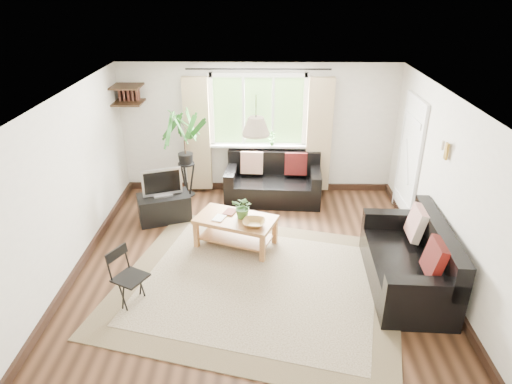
{
  "coord_description": "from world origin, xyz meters",
  "views": [
    {
      "loc": [
        0.1,
        -5.26,
        3.76
      ],
      "look_at": [
        0.0,
        0.4,
        1.05
      ],
      "focal_mm": 32.0,
      "sensor_mm": 36.0,
      "label": 1
    }
  ],
  "objects_px": {
    "tv_stand": "(164,208)",
    "palm_stand": "(186,160)",
    "sofa_right": "(407,257)",
    "coffee_table": "(236,232)",
    "sofa_back": "(273,180)",
    "folding_chair": "(131,279)"
  },
  "relations": [
    {
      "from": "tv_stand",
      "to": "palm_stand",
      "type": "bearing_deg",
      "value": 42.79
    },
    {
      "from": "sofa_right",
      "to": "tv_stand",
      "type": "bearing_deg",
      "value": -113.42
    },
    {
      "from": "coffee_table",
      "to": "tv_stand",
      "type": "bearing_deg",
      "value": 147.52
    },
    {
      "from": "sofa_back",
      "to": "folding_chair",
      "type": "bearing_deg",
      "value": -118.14
    },
    {
      "from": "sofa_back",
      "to": "coffee_table",
      "type": "relative_size",
      "value": 1.46
    },
    {
      "from": "sofa_right",
      "to": "tv_stand",
      "type": "distance_m",
      "value": 3.95
    },
    {
      "from": "folding_chair",
      "to": "sofa_back",
      "type": "bearing_deg",
      "value": -3.82
    },
    {
      "from": "sofa_back",
      "to": "sofa_right",
      "type": "relative_size",
      "value": 0.93
    },
    {
      "from": "sofa_right",
      "to": "coffee_table",
      "type": "distance_m",
      "value": 2.49
    },
    {
      "from": "sofa_right",
      "to": "tv_stand",
      "type": "xyz_separation_m",
      "value": [
        -3.54,
        1.74,
        -0.2
      ]
    },
    {
      "from": "coffee_table",
      "to": "folding_chair",
      "type": "xyz_separation_m",
      "value": [
        -1.22,
        -1.39,
        0.14
      ]
    },
    {
      "from": "tv_stand",
      "to": "folding_chair",
      "type": "relative_size",
      "value": 1.11
    },
    {
      "from": "palm_stand",
      "to": "sofa_back",
      "type": "bearing_deg",
      "value": 6.47
    },
    {
      "from": "sofa_back",
      "to": "tv_stand",
      "type": "height_order",
      "value": "sofa_back"
    },
    {
      "from": "folding_chair",
      "to": "palm_stand",
      "type": "bearing_deg",
      "value": 21.84
    },
    {
      "from": "coffee_table",
      "to": "sofa_right",
      "type": "bearing_deg",
      "value": -22.36
    },
    {
      "from": "sofa_right",
      "to": "sofa_back",
      "type": "bearing_deg",
      "value": -143.12
    },
    {
      "from": "sofa_right",
      "to": "palm_stand",
      "type": "bearing_deg",
      "value": -123.19
    },
    {
      "from": "tv_stand",
      "to": "palm_stand",
      "type": "relative_size",
      "value": 0.49
    },
    {
      "from": "coffee_table",
      "to": "tv_stand",
      "type": "relative_size",
      "value": 1.39
    },
    {
      "from": "sofa_back",
      "to": "folding_chair",
      "type": "relative_size",
      "value": 2.25
    },
    {
      "from": "palm_stand",
      "to": "sofa_right",
      "type": "bearing_deg",
      "value": -35.91
    }
  ]
}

